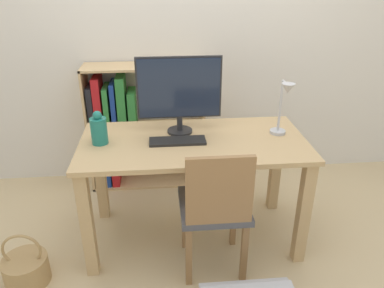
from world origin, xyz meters
The scene contains 10 objects.
ground_plane centered at (0.00, 0.00, 0.00)m, with size 10.00×10.00×0.00m, color #CCB284.
wall_back centered at (0.00, 0.95, 1.30)m, with size 8.00×0.05×2.60m.
desk centered at (0.00, 0.00, 0.60)m, with size 1.40×0.69×0.74m.
monitor centered at (-0.08, 0.14, 1.02)m, with size 0.53×0.16×0.49m.
keyboard centered at (-0.10, -0.02, 0.75)m, with size 0.34×0.12×0.02m.
vase centered at (-0.57, 0.01, 0.83)m, with size 0.10×0.10×0.21m.
desk_lamp centered at (0.55, 0.00, 0.96)m, with size 0.10×0.19×0.36m.
chair centered at (0.09, -0.33, 0.47)m, with size 0.40×0.40×0.85m.
bookshelf centered at (-0.49, 0.77, 0.53)m, with size 0.94×0.28×1.03m.
basket centered at (-1.03, -0.33, 0.09)m, with size 0.26×0.26×0.35m.
Camera 1 is at (-0.20, -2.09, 1.72)m, focal length 35.00 mm.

